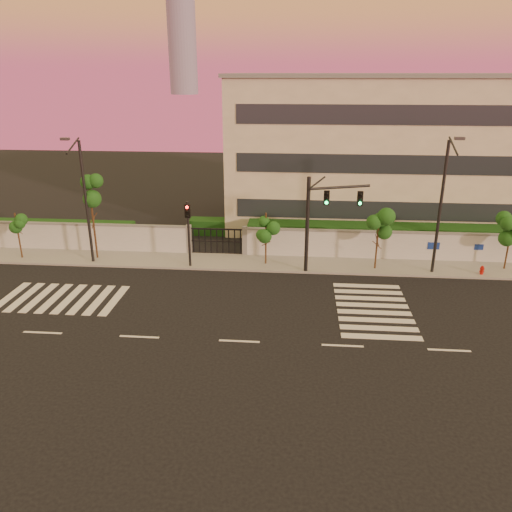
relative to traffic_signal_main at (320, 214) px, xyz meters
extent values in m
plane|color=black|center=(-4.10, -9.16, -4.00)|extent=(120.00, 120.00, 0.00)
cube|color=gray|center=(-4.10, 1.34, -3.93)|extent=(60.00, 3.00, 0.15)
cube|color=#B0B3B7|center=(-21.60, 2.84, -3.00)|extent=(25.00, 0.30, 2.00)
cube|color=slate|center=(-21.60, 2.84, -1.94)|extent=(25.00, 0.36, 0.12)
cube|color=#B0B3B7|center=(10.40, 2.84, -3.00)|extent=(31.00, 0.30, 2.00)
cube|color=slate|center=(10.40, 2.84, -1.94)|extent=(31.00, 0.36, 0.12)
cube|color=slate|center=(-9.10, 2.84, -2.90)|extent=(0.35, 0.35, 2.20)
cube|color=slate|center=(-5.10, 2.84, -2.90)|extent=(0.35, 0.35, 2.20)
cube|color=black|center=(4.90, 5.34, -3.10)|extent=(20.00, 2.00, 1.80)
cube|color=black|center=(-20.10, 5.34, -3.30)|extent=(12.00, 1.80, 1.40)
cube|color=black|center=(-7.10, 7.84, -3.40)|extent=(6.00, 1.50, 1.20)
cube|color=beige|center=(4.90, 12.84, 2.00)|extent=(24.00, 12.00, 12.00)
cube|color=#262D38|center=(4.90, 6.82, -1.50)|extent=(22.00, 0.08, 1.40)
cube|color=#262D38|center=(4.90, 6.82, 2.00)|extent=(22.00, 0.08, 1.40)
cube|color=#262D38|center=(4.90, 6.82, 5.50)|extent=(22.00, 0.08, 1.40)
cube|color=slate|center=(4.90, 12.84, 8.10)|extent=(24.40, 12.40, 0.30)
cube|color=silver|center=(-18.10, -5.16, -3.99)|extent=(0.50, 4.00, 0.02)
cube|color=silver|center=(-17.20, -5.16, -3.99)|extent=(0.50, 4.00, 0.02)
cube|color=silver|center=(-16.30, -5.16, -3.99)|extent=(0.50, 4.00, 0.02)
cube|color=silver|center=(-15.40, -5.16, -3.99)|extent=(0.50, 4.00, 0.02)
cube|color=silver|center=(-14.50, -5.16, -3.99)|extent=(0.50, 4.00, 0.02)
cube|color=silver|center=(-13.60, -5.16, -3.99)|extent=(0.50, 4.00, 0.02)
cube|color=silver|center=(-12.70, -5.16, -3.99)|extent=(0.50, 4.00, 0.02)
cube|color=silver|center=(-11.80, -5.16, -3.99)|extent=(0.50, 4.00, 0.02)
cube|color=silver|center=(2.90, -8.16, -3.99)|extent=(4.00, 0.50, 0.02)
cube|color=silver|center=(2.90, -7.26, -3.99)|extent=(4.00, 0.50, 0.02)
cube|color=silver|center=(2.90, -6.36, -3.99)|extent=(4.00, 0.50, 0.02)
cube|color=silver|center=(2.90, -5.46, -3.99)|extent=(4.00, 0.50, 0.02)
cube|color=silver|center=(2.90, -4.56, -3.99)|extent=(4.00, 0.50, 0.02)
cube|color=silver|center=(2.90, -3.66, -3.99)|extent=(4.00, 0.50, 0.02)
cube|color=silver|center=(2.90, -2.76, -3.99)|extent=(4.00, 0.50, 0.02)
cube|color=silver|center=(2.90, -1.86, -3.99)|extent=(4.00, 0.50, 0.02)
cube|color=silver|center=(-14.10, -9.16, -4.00)|extent=(2.00, 0.15, 0.01)
cube|color=silver|center=(-9.10, -9.16, -4.00)|extent=(2.00, 0.15, 0.01)
cube|color=silver|center=(-4.10, -9.16, -4.00)|extent=(2.00, 0.15, 0.01)
cube|color=silver|center=(0.90, -9.16, -4.00)|extent=(2.00, 0.15, 0.01)
cube|color=silver|center=(5.90, -9.16, -4.00)|extent=(2.00, 0.15, 0.01)
cylinder|color=#382314|center=(-20.59, 0.82, -2.32)|extent=(0.11, 0.11, 3.37)
sphere|color=#194D16|center=(-20.59, 0.82, -1.31)|extent=(0.99, 0.99, 0.99)
sphere|color=#194D16|center=(-20.28, 1.00, -1.82)|extent=(0.76, 0.76, 0.76)
sphere|color=#194D16|center=(-20.86, 0.68, -1.65)|extent=(0.72, 0.72, 0.72)
cylinder|color=#382314|center=(-15.32, 1.25, -1.07)|extent=(0.13, 0.13, 5.87)
sphere|color=#194D16|center=(-15.32, 1.25, 0.69)|extent=(1.17, 1.17, 1.17)
sphere|color=#194D16|center=(-14.95, 1.47, -0.19)|extent=(0.90, 0.90, 0.90)
sphere|color=#194D16|center=(-15.64, 1.09, 0.11)|extent=(0.85, 0.85, 0.85)
cylinder|color=#382314|center=(-3.49, 1.11, -2.16)|extent=(0.11, 0.11, 3.69)
sphere|color=#194D16|center=(-3.49, 1.11, -1.05)|extent=(1.04, 1.04, 1.04)
sphere|color=#194D16|center=(-3.16, 1.30, -1.61)|extent=(0.79, 0.79, 0.79)
sphere|color=#194D16|center=(-3.77, 0.97, -1.42)|extent=(0.76, 0.76, 0.76)
cylinder|color=#382314|center=(3.78, 0.85, -2.01)|extent=(0.12, 0.12, 3.99)
sphere|color=#194D16|center=(3.78, 0.85, -0.81)|extent=(1.06, 1.06, 1.06)
sphere|color=#194D16|center=(4.12, 1.05, -1.41)|extent=(0.81, 0.81, 0.81)
sphere|color=#194D16|center=(3.49, 0.71, -1.21)|extent=(0.77, 0.77, 0.77)
cylinder|color=#382314|center=(12.30, 1.51, -2.16)|extent=(0.11, 0.11, 3.68)
sphere|color=#194D16|center=(12.30, 1.51, -1.06)|extent=(1.02, 1.02, 1.02)
sphere|color=#194D16|center=(12.02, 1.37, -1.43)|extent=(0.74, 0.74, 0.74)
cylinder|color=black|center=(-0.80, 0.01, -0.84)|extent=(0.25, 0.25, 6.34)
cylinder|color=black|center=(1.14, 0.01, 1.72)|extent=(3.73, 1.40, 0.16)
cube|color=black|center=(0.32, -0.04, 1.05)|extent=(0.36, 0.18, 0.92)
sphere|color=#0CF259|center=(0.32, -0.15, 0.77)|extent=(0.20, 0.20, 0.20)
cube|color=black|center=(2.37, -0.04, 1.05)|extent=(0.36, 0.18, 0.92)
sphere|color=#0CF259|center=(2.37, -0.15, 0.77)|extent=(0.20, 0.20, 0.20)
cylinder|color=black|center=(-8.51, 0.27, -1.73)|extent=(0.16, 0.16, 4.55)
cube|color=black|center=(-8.51, 0.22, -0.06)|extent=(0.35, 0.18, 0.91)
sphere|color=red|center=(-8.51, 0.11, 0.22)|extent=(0.20, 0.20, 0.20)
cylinder|color=black|center=(-15.34, 0.53, 0.15)|extent=(0.19, 0.19, 8.31)
cylinder|color=black|center=(-15.34, -0.41, 4.10)|extent=(0.10, 1.99, 0.81)
cube|color=#3F3F44|center=(-15.34, -1.34, 4.62)|extent=(0.52, 0.26, 0.16)
cylinder|color=black|center=(7.40, 0.54, 0.28)|extent=(0.19, 0.19, 8.57)
cylinder|color=black|center=(7.40, -0.43, 4.36)|extent=(0.11, 2.05, 0.83)
cube|color=#3F3F44|center=(7.40, -1.39, 4.89)|extent=(0.54, 0.27, 0.16)
cylinder|color=#A8120B|center=(10.46, 0.37, -3.76)|extent=(0.21, 0.21, 0.48)
cylinder|color=#A8120B|center=(10.46, 0.37, -3.47)|extent=(0.27, 0.27, 0.10)
sphere|color=#A8120B|center=(10.46, 0.37, -3.37)|extent=(0.17, 0.17, 0.17)
cylinder|color=#A8120B|center=(10.46, 0.37, -3.67)|extent=(0.27, 0.10, 0.10)
camera|label=1|loc=(-1.46, -30.40, 8.37)|focal=35.00mm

